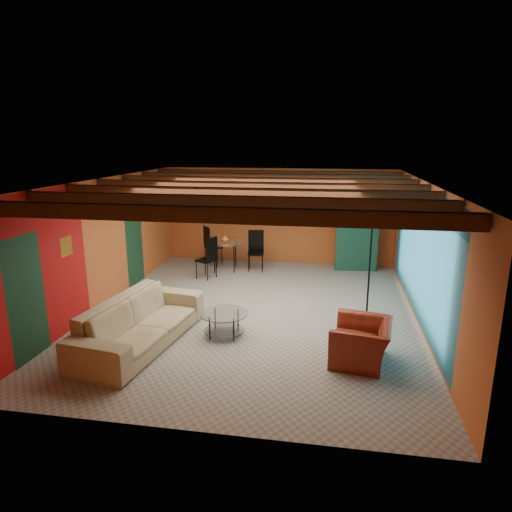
% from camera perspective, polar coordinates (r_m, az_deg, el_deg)
% --- Properties ---
extents(room, '(6.52, 8.01, 2.71)m').
position_cam_1_polar(room, '(8.88, -0.10, 7.44)').
color(room, gray).
rests_on(room, ground).
extents(sofa, '(1.50, 2.96, 0.83)m').
position_cam_1_polar(sofa, '(8.07, -14.51, -8.13)').
color(sofa, '#9A8763').
rests_on(sofa, ground).
extents(armchair, '(1.06, 1.17, 0.67)m').
position_cam_1_polar(armchair, '(7.46, 13.29, -10.63)').
color(armchair, maroon).
rests_on(armchair, ground).
extents(coffee_table, '(0.89, 0.89, 0.44)m').
position_cam_1_polar(coffee_table, '(8.24, -4.09, -8.65)').
color(coffee_table, silver).
rests_on(coffee_table, ground).
extents(dining_table, '(2.38, 2.38, 1.10)m').
position_cam_1_polar(dining_table, '(12.14, -3.96, 0.68)').
color(dining_table, silver).
rests_on(dining_table, ground).
extents(armoire, '(1.13, 0.62, 1.90)m').
position_cam_1_polar(armoire, '(12.54, 12.72, 2.67)').
color(armoire, brown).
rests_on(armoire, ground).
extents(floor_lamp, '(0.54, 0.54, 2.07)m').
position_cam_1_polar(floor_lamp, '(8.89, 14.28, -1.73)').
color(floor_lamp, black).
rests_on(floor_lamp, ground).
extents(ceiling_fan, '(1.50, 1.50, 0.44)m').
position_cam_1_polar(ceiling_fan, '(8.77, -0.22, 7.35)').
color(ceiling_fan, '#472614').
rests_on(ceiling_fan, ceiling).
extents(painting, '(1.05, 0.03, 0.65)m').
position_cam_1_polar(painting, '(12.88, -1.13, 6.50)').
color(painting, black).
rests_on(painting, wall_back).
extents(potted_plant, '(0.51, 0.47, 0.49)m').
position_cam_1_polar(potted_plant, '(12.36, 13.03, 8.11)').
color(potted_plant, '#26661E').
rests_on(potted_plant, armoire).
extents(vase, '(0.24, 0.24, 0.19)m').
position_cam_1_polar(vase, '(12.00, -4.02, 3.67)').
color(vase, orange).
rests_on(vase, dining_table).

